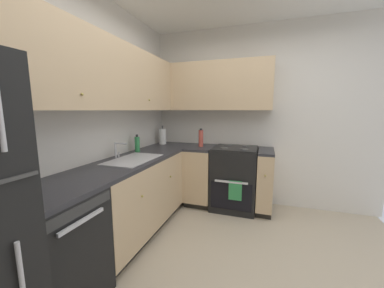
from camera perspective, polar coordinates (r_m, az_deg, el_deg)
name	(u,v)px	position (r m, az deg, el deg)	size (l,w,h in m)	color
ground_plane	(244,288)	(2.18, 13.33, -32.64)	(3.57, 3.18, 0.02)	#BCAD93
wall_back	(75,122)	(2.37, -28.02, 5.17)	(3.67, 0.05, 2.63)	silver
wall_right	(259,117)	(3.45, 16.89, 6.63)	(0.05, 3.28, 2.63)	silver
dishwasher	(50,254)	(1.99, -32.93, -22.83)	(0.60, 0.63, 0.85)	black
lower_cabinets_back	(134,197)	(2.69, -14.77, -13.25)	(1.50, 0.62, 0.85)	tan
countertop_back	(133,160)	(2.56, -15.13, -4.13)	(2.71, 0.60, 0.04)	#2D2D33
lower_cabinets_right	(222,178)	(3.33, 7.71, -8.68)	(0.62, 1.22, 0.85)	tan
countertop_right	(222,149)	(3.22, 7.86, -1.26)	(0.60, 1.22, 0.03)	#2D2D33
oven_range	(234,177)	(3.31, 10.96, -8.48)	(0.68, 0.62, 1.03)	black
upper_cabinets_back	(108,76)	(2.47, -20.95, 16.18)	(2.39, 0.34, 0.69)	tan
upper_cabinets_right	(210,87)	(3.38, 4.72, 14.57)	(0.32, 1.77, 0.69)	tan
sink	(134,163)	(2.52, -14.88, -4.82)	(0.67, 0.40, 0.10)	#B7B7BC
faucet	(118,149)	(2.61, -18.72, -1.13)	(0.07, 0.16, 0.18)	silver
soap_bottle	(137,144)	(2.95, -14.01, -0.03)	(0.06, 0.06, 0.23)	#338C4C
paper_towel_roll	(163,136)	(3.55, -7.61, 1.96)	(0.11, 0.11, 0.31)	white
oil_bottle	(201,138)	(3.28, 2.33, 1.52)	(0.07, 0.07, 0.27)	#BF4C3F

